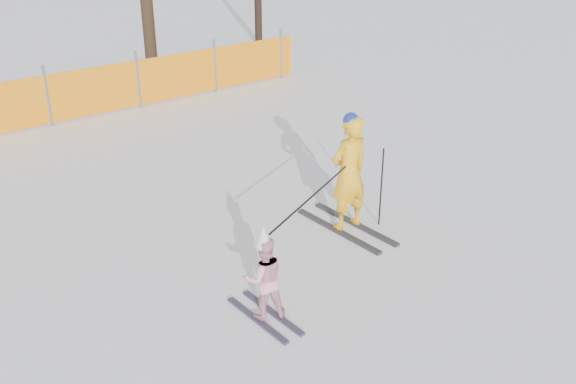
% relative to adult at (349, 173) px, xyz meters
% --- Properties ---
extents(ground, '(120.00, 120.00, 0.00)m').
position_rel_adult_xyz_m(ground, '(-1.23, -0.70, -0.85)').
color(ground, white).
rests_on(ground, ground).
extents(adult, '(0.61, 1.62, 1.71)m').
position_rel_adult_xyz_m(adult, '(0.00, 0.00, 0.00)').
color(adult, black).
rests_on(adult, ground).
extents(child, '(0.57, 1.05, 1.15)m').
position_rel_adult_xyz_m(child, '(-2.17, -0.95, -0.32)').
color(child, black).
rests_on(child, ground).
extents(ski_poles, '(2.52, 0.87, 1.16)m').
position_rel_adult_xyz_m(ski_poles, '(-0.54, -0.38, -0.00)').
color(ski_poles, black).
rests_on(ski_poles, ground).
extents(safety_fence, '(14.35, 0.06, 1.25)m').
position_rel_adult_xyz_m(safety_fence, '(-2.42, 7.04, -0.29)').
color(safety_fence, '#595960').
rests_on(safety_fence, ground).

